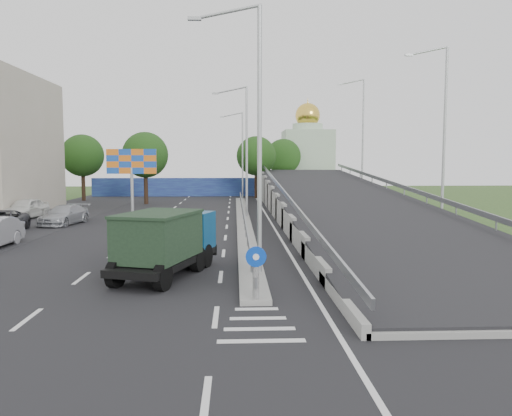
{
  "coord_description": "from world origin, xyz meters",
  "views": [
    {
      "loc": [
        -0.65,
        -12.96,
        4.45
      ],
      "look_at": [
        0.4,
        11.37,
        2.2
      ],
      "focal_mm": 35.0,
      "sensor_mm": 36.0,
      "label": 1
    }
  ],
  "objects": [
    {
      "name": "tree_left_mid",
      "position": [
        -10.0,
        40.0,
        5.18
      ],
      "size": [
        4.8,
        4.8,
        7.6
      ],
      "color": "black",
      "rests_on": "ground"
    },
    {
      "name": "tree_median_far",
      "position": [
        2.0,
        48.0,
        5.18
      ],
      "size": [
        4.8,
        4.8,
        7.6
      ],
      "color": "black",
      "rests_on": "ground"
    },
    {
      "name": "parked_car_c",
      "position": [
        -15.27,
        18.63,
        0.71
      ],
      "size": [
        2.93,
        5.34,
        1.42
      ],
      "primitive_type": "imported",
      "rotation": [
        0.0,
        0.0,
        0.12
      ],
      "color": "#333338",
      "rests_on": "ground"
    },
    {
      "name": "blue_wall",
      "position": [
        -4.0,
        52.0,
        1.2
      ],
      "size": [
        30.0,
        0.5,
        2.4
      ],
      "primitive_type": "cube",
      "color": "navy",
      "rests_on": "ground"
    },
    {
      "name": "sign_bollard",
      "position": [
        0.0,
        2.17,
        1.03
      ],
      "size": [
        0.64,
        0.23,
        1.67
      ],
      "color": "black",
      "rests_on": "median"
    },
    {
      "name": "lamp_post_mid",
      "position": [
        0.11,
        26.0,
        5.81
      ],
      "size": [
        2.74,
        0.18,
        10.08
      ],
      "color": "#B2B5B7",
      "rests_on": "median"
    },
    {
      "name": "tree_ramp_far",
      "position": [
        6.0,
        55.0,
        5.18
      ],
      "size": [
        4.8,
        4.8,
        7.6
      ],
      "color": "black",
      "rests_on": "ground"
    },
    {
      "name": "parking_strip",
      "position": [
        -16.0,
        20.0,
        0.0
      ],
      "size": [
        8.0,
        90.0,
        0.05
      ],
      "primitive_type": "cube",
      "color": "black",
      "rests_on": "ground"
    },
    {
      "name": "overpass_ramp",
      "position": [
        7.5,
        24.0,
        1.75
      ],
      "size": [
        10.0,
        50.0,
        3.5
      ],
      "color": "gray",
      "rests_on": "ground"
    },
    {
      "name": "billboard",
      "position": [
        -9.0,
        28.0,
        4.19
      ],
      "size": [
        4.0,
        0.24,
        5.5
      ],
      "color": "#B2B5B7",
      "rests_on": "ground"
    },
    {
      "name": "parked_car_d",
      "position": [
        -12.76,
        22.81,
        0.7
      ],
      "size": [
        2.75,
        5.07,
        1.4
      ],
      "primitive_type": "imported",
      "rotation": [
        0.0,
        0.0,
        -0.17
      ],
      "color": "#A0A3A9",
      "rests_on": "ground"
    },
    {
      "name": "parked_car_e",
      "position": [
        -17.06,
        26.74,
        0.82
      ],
      "size": [
        2.48,
        4.99,
        1.64
      ],
      "primitive_type": "imported",
      "rotation": [
        0.0,
        0.0,
        -0.12
      ],
      "color": "silver",
      "rests_on": "ground"
    },
    {
      "name": "median_guardrail",
      "position": [
        0.0,
        24.0,
        0.75
      ],
      "size": [
        0.09,
        44.0,
        0.71
      ],
      "color": "gray",
      "rests_on": "median"
    },
    {
      "name": "dump_truck",
      "position": [
        -3.31,
        6.46,
        1.42
      ],
      "size": [
        3.79,
        6.18,
        2.57
      ],
      "rotation": [
        0.0,
        0.0,
        -0.31
      ],
      "color": "black",
      "rests_on": "ground"
    },
    {
      "name": "tree_left_far",
      "position": [
        -18.0,
        45.0,
        5.18
      ],
      "size": [
        4.8,
        4.8,
        7.6
      ],
      "color": "black",
      "rests_on": "ground"
    },
    {
      "name": "ground",
      "position": [
        0.0,
        0.0,
        0.0
      ],
      "size": [
        160.0,
        160.0,
        0.0
      ],
      "primitive_type": "plane",
      "color": "#2D4C1E",
      "rests_on": "ground"
    },
    {
      "name": "lamp_post_far",
      "position": [
        0.11,
        46.0,
        5.81
      ],
      "size": [
        2.74,
        0.18,
        10.08
      ],
      "color": "#B2B5B7",
      "rests_on": "median"
    },
    {
      "name": "median",
      "position": [
        0.0,
        24.0,
        0.1
      ],
      "size": [
        1.0,
        44.0,
        0.2
      ],
      "primitive_type": "cube",
      "color": "gray",
      "rests_on": "ground"
    },
    {
      "name": "road_surface",
      "position": [
        -3.0,
        20.0,
        0.0
      ],
      "size": [
        26.0,
        90.0,
        0.04
      ],
      "primitive_type": "cube",
      "color": "black",
      "rests_on": "ground"
    },
    {
      "name": "lamp_post_near",
      "position": [
        0.11,
        6.0,
        5.81
      ],
      "size": [
        2.74,
        0.18,
        10.08
      ],
      "color": "#B2B5B7",
      "rests_on": "median"
    },
    {
      "name": "church",
      "position": [
        10.0,
        60.0,
        5.31
      ],
      "size": [
        7.0,
        7.0,
        13.8
      ],
      "color": "#B2CCAD",
      "rests_on": "ground"
    }
  ]
}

